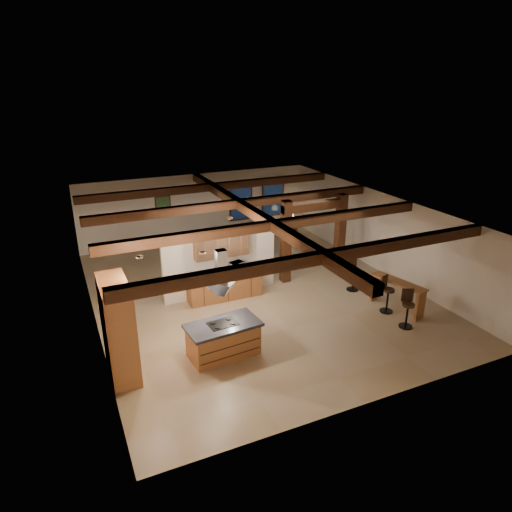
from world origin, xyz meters
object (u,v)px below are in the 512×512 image
at_px(kitchen_island, 223,339).
at_px(bar_counter, 398,291).
at_px(sofa, 250,231).
at_px(dining_table, 232,260).

bearing_deg(kitchen_island, bar_counter, 1.37).
bearing_deg(bar_counter, sofa, 100.32).
bearing_deg(bar_counter, kitchen_island, -178.63).
relative_size(kitchen_island, bar_counter, 1.05).
distance_m(kitchen_island, sofa, 9.13).
height_order(sofa, bar_counter, bar_counter).
distance_m(sofa, bar_counter, 8.06).
xyz_separation_m(dining_table, sofa, (1.94, 2.78, 0.03)).
bearing_deg(sofa, kitchen_island, 40.39).
distance_m(kitchen_island, bar_counter, 5.72).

